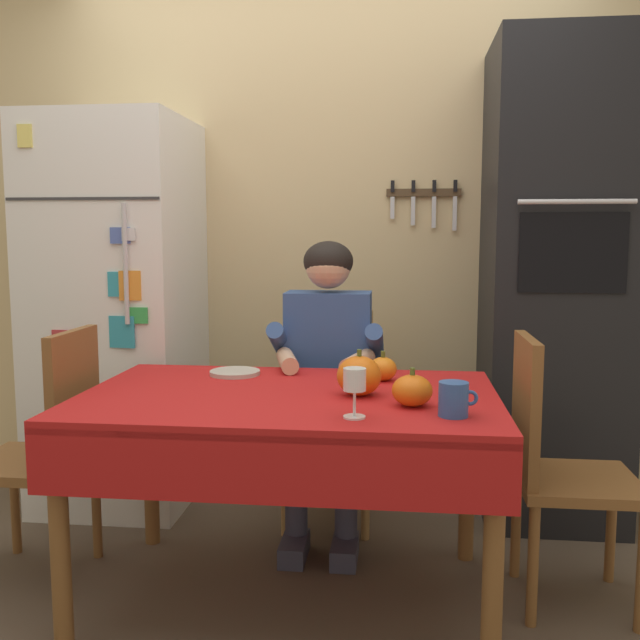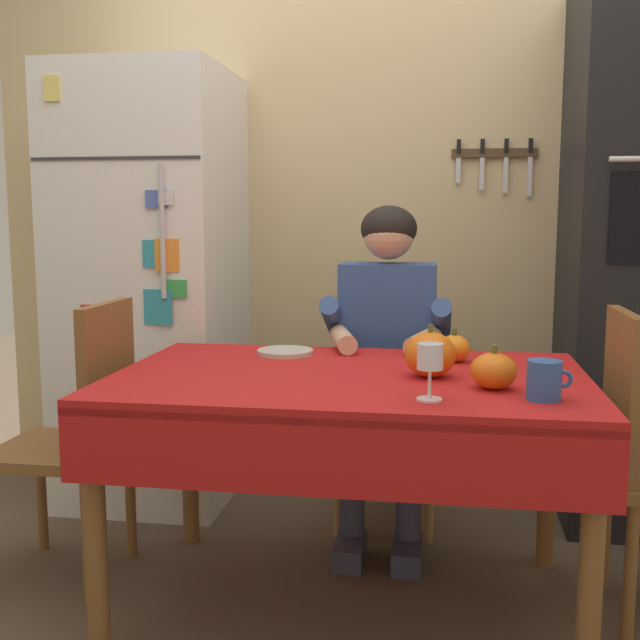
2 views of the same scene
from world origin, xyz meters
The scene contains 13 objects.
ground_plane centered at (0.00, 0.00, 0.00)m, with size 10.00×10.00×0.00m, color brown.
back_wall_assembly centered at (0.05, 1.35, 1.30)m, with size 3.70×0.13×2.60m.
refrigerator centered at (-0.95, 0.96, 0.90)m, with size 0.68×0.71×1.80m.
dining_table centered at (0.00, 0.08, 0.66)m, with size 1.40×0.90×0.74m.
chair_behind_person centered at (0.07, 0.87, 0.51)m, with size 0.40×0.40×0.93m.
seated_person centered at (0.07, 0.68, 0.74)m, with size 0.47×0.55×1.25m.
chair_left_side centered at (-0.90, 0.17, 0.51)m, with size 0.40×0.40×0.93m.
coffee_mug centered at (0.53, -0.15, 0.79)m, with size 0.12×0.09×0.10m.
wine_glass centered at (0.24, -0.20, 0.84)m, with size 0.07×0.07×0.15m.
pumpkin_large centered at (0.24, 0.09, 0.81)m, with size 0.15×0.15×0.15m.
pumpkin_medium centered at (0.31, 0.34, 0.78)m, with size 0.10×0.10×0.11m.
pumpkin_small centered at (0.41, -0.04, 0.79)m, with size 0.13×0.13×0.12m.
serving_tray centered at (-0.25, 0.38, 0.75)m, with size 0.19×0.19×0.02m, color #B7B2A8.
Camera 2 is at (0.27, -2.14, 1.21)m, focal length 43.11 mm.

